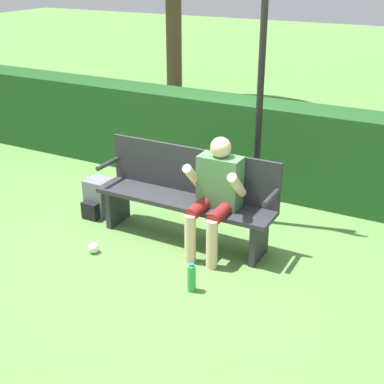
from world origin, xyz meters
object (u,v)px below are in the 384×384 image
person_seated (216,191)px  water_bottle (192,278)px  park_bench (187,194)px  backpack (98,198)px  signpost (261,73)px

person_seated → water_bottle: size_ratio=4.29×
park_bench → water_bottle: 1.07m
backpack → water_bottle: backpack is taller
park_bench → person_seated: size_ratio=1.63×
park_bench → backpack: 1.20m
park_bench → signpost: 1.42m
person_seated → backpack: size_ratio=2.79×
park_bench → person_seated: (0.38, -0.12, 0.16)m
person_seated → water_bottle: person_seated is taller
water_bottle → person_seated: bearing=100.0°
park_bench → backpack: bearing=179.9°
park_bench → water_bottle: bearing=-59.2°
backpack → signpost: signpost is taller
park_bench → signpost: signpost is taller
backpack → park_bench: bearing=-0.1°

